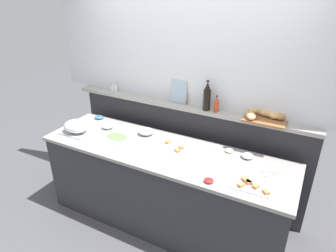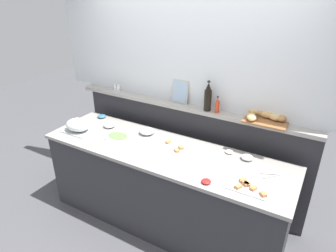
% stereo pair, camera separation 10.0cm
% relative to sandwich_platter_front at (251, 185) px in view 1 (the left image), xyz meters
% --- Properties ---
extents(ground_plane, '(12.00, 12.00, 0.00)m').
position_rel_sandwich_platter_front_xyz_m(ground_plane, '(-0.92, 0.79, -0.93)').
color(ground_plane, '#4C4C51').
extents(buffet_counter, '(2.58, 0.76, 0.92)m').
position_rel_sandwich_platter_front_xyz_m(buffet_counter, '(-0.92, 0.19, -0.47)').
color(buffet_counter, '#2D2D33').
rests_on(buffet_counter, ground_plane).
extents(back_ledge_unit, '(2.78, 0.22, 1.24)m').
position_rel_sandwich_platter_front_xyz_m(back_ledge_unit, '(-0.92, 0.74, -0.28)').
color(back_ledge_unit, '#2D2D33').
rests_on(back_ledge_unit, ground_plane).
extents(upper_wall_panel, '(3.38, 0.08, 1.36)m').
position_rel_sandwich_platter_front_xyz_m(upper_wall_panel, '(-0.92, 0.76, 0.98)').
color(upper_wall_panel, silver).
rests_on(upper_wall_panel, back_ledge_unit).
extents(sandwich_platter_front, '(0.34, 0.19, 0.04)m').
position_rel_sandwich_platter_front_xyz_m(sandwich_platter_front, '(0.00, 0.00, 0.00)').
color(sandwich_platter_front, silver).
rests_on(sandwich_platter_front, buffet_counter).
extents(sandwich_platter_rear, '(0.29, 0.21, 0.04)m').
position_rel_sandwich_platter_front_xyz_m(sandwich_platter_rear, '(-0.83, 0.26, -0.00)').
color(sandwich_platter_rear, white).
rests_on(sandwich_platter_rear, buffet_counter).
extents(cold_cuts_platter, '(0.32, 0.24, 0.02)m').
position_rel_sandwich_platter_front_xyz_m(cold_cuts_platter, '(-1.48, 0.18, -0.00)').
color(cold_cuts_platter, white).
rests_on(cold_cuts_platter, buffet_counter).
extents(serving_cloche, '(0.34, 0.24, 0.17)m').
position_rel_sandwich_platter_front_xyz_m(serving_cloche, '(-1.95, 0.07, 0.06)').
color(serving_cloche, '#B7BABF').
rests_on(serving_cloche, buffet_counter).
extents(glass_bowl_large, '(0.11, 0.11, 0.05)m').
position_rel_sandwich_platter_front_xyz_m(glass_bowl_large, '(-0.14, 0.43, 0.01)').
color(glass_bowl_large, silver).
rests_on(glass_bowl_large, buffet_counter).
extents(glass_bowl_medium, '(0.13, 0.13, 0.05)m').
position_rel_sandwich_platter_front_xyz_m(glass_bowl_medium, '(-1.72, 0.32, 0.01)').
color(glass_bowl_medium, silver).
rests_on(glass_bowl_medium, buffet_counter).
extents(glass_bowl_small, '(0.17, 0.17, 0.07)m').
position_rel_sandwich_platter_front_xyz_m(glass_bowl_small, '(-1.25, 0.40, 0.02)').
color(glass_bowl_small, silver).
rests_on(glass_bowl_small, buffet_counter).
extents(condiment_bowl_cream, '(0.08, 0.08, 0.03)m').
position_rel_sandwich_platter_front_xyz_m(condiment_bowl_cream, '(-0.32, 0.46, 0.00)').
color(condiment_bowl_cream, silver).
rests_on(condiment_bowl_cream, buffet_counter).
extents(condiment_bowl_dark, '(0.10, 0.10, 0.04)m').
position_rel_sandwich_platter_front_xyz_m(condiment_bowl_dark, '(-1.98, 0.48, 0.01)').
color(condiment_bowl_dark, teal).
rests_on(condiment_bowl_dark, buffet_counter).
extents(condiment_bowl_teal, '(0.08, 0.08, 0.03)m').
position_rel_sandwich_platter_front_xyz_m(condiment_bowl_teal, '(-0.33, -0.10, 0.00)').
color(condiment_bowl_teal, red).
rests_on(condiment_bowl_teal, buffet_counter).
extents(serving_tongs, '(0.17, 0.15, 0.01)m').
position_rel_sandwich_platter_front_xyz_m(serving_tongs, '(0.13, 0.28, -0.01)').
color(serving_tongs, '#B7BABF').
rests_on(serving_tongs, buffet_counter).
extents(wine_bottle_dark, '(0.08, 0.08, 0.32)m').
position_rel_sandwich_platter_front_xyz_m(wine_bottle_dark, '(-0.66, 0.65, 0.45)').
color(wine_bottle_dark, black).
rests_on(wine_bottle_dark, back_ledge_unit).
extents(hot_sauce_bottle, '(0.04, 0.04, 0.18)m').
position_rel_sandwich_platter_front_xyz_m(hot_sauce_bottle, '(-0.55, 0.64, 0.38)').
color(hot_sauce_bottle, red).
rests_on(hot_sauce_bottle, back_ledge_unit).
extents(salt_shaker, '(0.03, 0.03, 0.09)m').
position_rel_sandwich_platter_front_xyz_m(salt_shaker, '(-1.88, 0.66, 0.35)').
color(salt_shaker, white).
rests_on(salt_shaker, back_ledge_unit).
extents(pepper_shaker, '(0.03, 0.03, 0.09)m').
position_rel_sandwich_platter_front_xyz_m(pepper_shaker, '(-1.83, 0.66, 0.35)').
color(pepper_shaker, white).
rests_on(pepper_shaker, back_ledge_unit).
extents(bread_basket, '(0.41, 0.28, 0.08)m').
position_rel_sandwich_platter_front_xyz_m(bread_basket, '(-0.09, 0.70, 0.34)').
color(bread_basket, brown).
rests_on(bread_basket, back_ledge_unit).
extents(framed_picture, '(0.20, 0.07, 0.26)m').
position_rel_sandwich_platter_front_xyz_m(framed_picture, '(-1.01, 0.70, 0.43)').
color(framed_picture, '#B2AD9E').
rests_on(framed_picture, back_ledge_unit).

